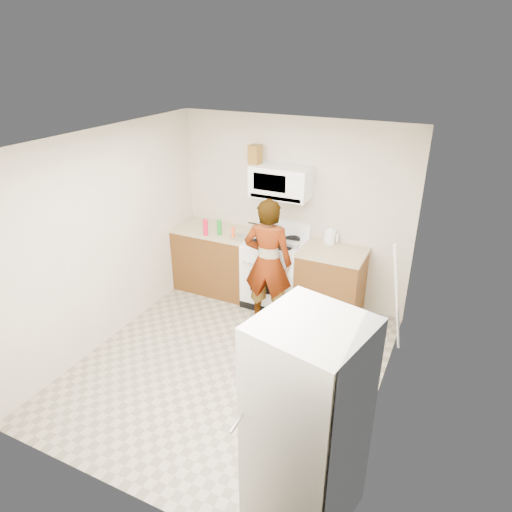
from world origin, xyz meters
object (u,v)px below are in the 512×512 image
Objects in this scene: microwave at (281,182)px; kettle at (330,237)px; gas_range at (275,271)px; fridge at (307,424)px; person at (268,263)px; saucepan at (266,229)px.

kettle is (0.66, 0.11, -0.68)m from microwave.
kettle is (0.66, 0.24, 0.54)m from gas_range.
kettle is at bearing 19.72° from gas_range.
kettle is at bearing 117.41° from fridge.
person is 0.98× the size of fridge.
microwave is at bearing -2.67° from saucepan.
saucepan is (-1.63, 2.90, 0.17)m from fridge.
fridge is at bearing -60.67° from saucepan.
fridge is 3.33m from saucepan.
person is at bearing -131.97° from kettle.
gas_range is 0.68× the size of person.
gas_range is at bearing -162.56° from kettle.
fridge is at bearing -62.67° from gas_range.
gas_range is at bearing -90.00° from microwave.
microwave reaches higher than kettle.
gas_range is 0.66× the size of fridge.
fridge is (1.34, -2.31, 0.02)m from person.
microwave is (0.00, 0.13, 1.21)m from gas_range.
fridge is at bearing -77.95° from kettle.
microwave is at bearing 129.37° from fridge.
saucepan is at bearing 145.80° from gas_range.
person is 0.69m from saucepan.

